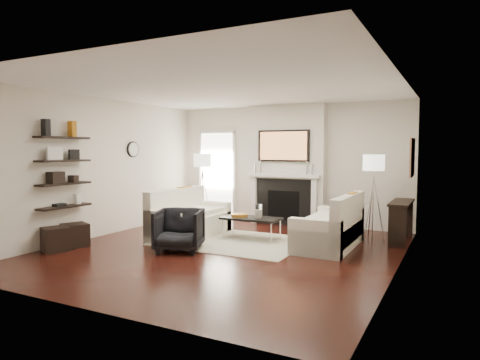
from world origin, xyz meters
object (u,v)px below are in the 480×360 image
at_px(armchair, 179,228).
at_px(loveseat_left_base, 190,226).
at_px(loveseat_right_base, 329,235).
at_px(coffee_table, 251,218).
at_px(lamp_right_shade, 374,163).
at_px(lamp_left_shade, 202,160).
at_px(ottoman_near, 75,235).

bearing_deg(armchair, loveseat_left_base, 92.90).
relative_size(loveseat_right_base, armchair, 2.35).
distance_m(coffee_table, armchair, 1.52).
height_order(loveseat_right_base, lamp_right_shade, lamp_right_shade).
height_order(loveseat_right_base, lamp_left_shade, lamp_left_shade).
height_order(loveseat_right_base, coffee_table, same).
distance_m(loveseat_left_base, ottoman_near, 2.11).
height_order(loveseat_right_base, armchair, armchair).
height_order(coffee_table, armchair, armchair).
height_order(armchair, lamp_right_shade, lamp_right_shade).
distance_m(coffee_table, lamp_right_shade, 2.54).
relative_size(loveseat_left_base, loveseat_right_base, 1.00).
bearing_deg(ottoman_near, loveseat_right_base, 26.68).
bearing_deg(ottoman_near, coffee_table, 37.62).
bearing_deg(coffee_table, armchair, -117.03).
bearing_deg(ottoman_near, lamp_right_shade, 34.06).
height_order(loveseat_left_base, lamp_right_shade, lamp_right_shade).
distance_m(loveseat_left_base, coffee_table, 1.23).
xyz_separation_m(coffee_table, lamp_left_shade, (-1.88, 1.28, 1.05)).
relative_size(loveseat_right_base, coffee_table, 1.64).
bearing_deg(loveseat_left_base, coffee_table, 13.83).
height_order(loveseat_left_base, armchair, armchair).
xyz_separation_m(lamp_left_shade, ottoman_near, (-0.62, -3.21, -1.25)).
height_order(loveseat_left_base, coffee_table, same).
xyz_separation_m(loveseat_right_base, coffee_table, (-1.47, -0.07, 0.19)).
height_order(lamp_left_shade, lamp_right_shade, same).
xyz_separation_m(armchair, ottoman_near, (-1.81, -0.57, -0.18)).
height_order(lamp_right_shade, ottoman_near, lamp_right_shade).
height_order(loveseat_left_base, lamp_left_shade, lamp_left_shade).
relative_size(loveseat_left_base, armchair, 2.35).
bearing_deg(lamp_right_shade, loveseat_left_base, -156.08).
xyz_separation_m(armchair, lamp_left_shade, (-1.19, 2.63, 1.07)).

